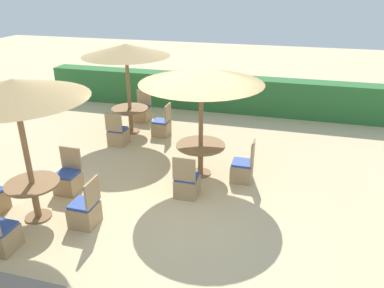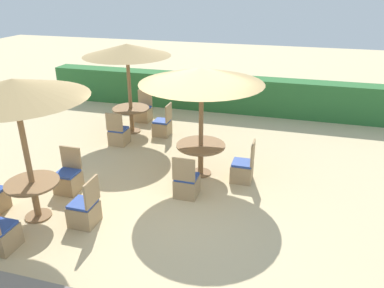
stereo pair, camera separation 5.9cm
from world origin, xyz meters
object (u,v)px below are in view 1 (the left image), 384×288
Objects in this scene: parasol_center at (201,76)px; round_table_back_left at (130,113)px; patio_chair_front_left_south at (1,236)px; parasol_back_left at (126,50)px; patio_chair_back_left_south at (118,135)px; parasol_front_left at (14,90)px; patio_chair_back_left_east at (162,127)px; round_table_front_left at (34,191)px; patio_chair_center_south at (187,184)px; patio_chair_front_left_north at (68,180)px; patio_chair_back_left_north at (142,113)px; round_table_center at (201,151)px; patio_chair_front_left_east at (85,212)px; patio_chair_center_east at (243,169)px.

parasol_center is 3.67m from round_table_back_left.
parasol_back_left is at bearing 91.06° from patio_chair_front_left_south.
parasol_front_left is at bearing -89.35° from patio_chair_back_left_south.
parasol_back_left is 2.29m from patio_chair_back_left_east.
patio_chair_front_left_south and patio_chair_back_left_east have the same top height.
parasol_back_left is at bearing 91.04° from round_table_front_left.
patio_chair_center_south is 3.23m from patio_chair_back_left_south.
round_table_back_left is (0.00, -0.00, -1.77)m from parasol_back_left.
patio_chair_front_left_north and patio_chair_center_south have the same top height.
patio_chair_back_left_north is (-0.04, 0.96, -2.08)m from parasol_back_left.
patio_chair_front_left_north is (0.02, 1.94, 0.00)m from patio_chair_front_left_south.
patio_chair_back_left_south is at bearing 135.08° from patio_chair_back_left_east.
patio_chair_front_left_south is 1.00× the size of patio_chair_front_left_north.
round_table_back_left is 1.13× the size of patio_chair_back_left_south.
round_table_center is (0.00, 0.00, -1.69)m from parasol_center.
round_table_front_left is 5.42m from patio_chair_back_left_north.
patio_chair_center_south is (2.45, 2.42, 0.00)m from patio_chair_front_left_south.
patio_chair_front_left_east and patio_chair_back_left_south have the same top height.
parasol_front_left is 4.83m from round_table_back_left.
patio_chair_front_left_east is 1.00× the size of patio_chair_front_left_north.
patio_chair_back_left_north and patio_chair_back_left_south have the same top height.
patio_chair_center_east is at bearing -46.40° from patio_chair_front_left_east.
parasol_front_left is 2.83× the size of patio_chair_center_east.
round_table_back_left is at bearing 91.04° from parasol_front_left.
patio_chair_front_left_east is at bearing 2.89° from parasol_front_left.
patio_chair_front_left_east is 4.54m from round_table_back_left.
patio_chair_center_east is 3.28m from patio_chair_back_left_east.
patio_chair_front_left_east is 0.85× the size of round_table_center.
parasol_front_left reaches higher than round_table_center.
patio_chair_front_left_north is at bearing 87.66° from parasol_front_left.
parasol_back_left reaches higher than round_table_back_left.
patio_chair_back_left_east is (0.84, 3.44, 0.00)m from patio_chair_front_left_north.
parasol_back_left is (-2.58, 1.98, 1.76)m from round_table_center.
patio_chair_center_east is at bearing -127.78° from patio_chair_back_left_east.
patio_chair_back_left_north is at bearing 50.19° from patio_chair_center_east.
patio_chair_front_left_north and patio_chair_back_left_east have the same top height.
patio_chair_back_left_east is at bearing 129.71° from round_table_center.
parasol_front_left is 1.00× the size of parasol_center.
patio_chair_front_left_north is at bearing -87.99° from parasol_back_left.
parasol_center reaches higher than round_table_back_left.
patio_chair_front_left_north is at bearing -148.84° from parasol_center.
patio_chair_center_south is 1.00× the size of patio_chair_center_east.
parasol_back_left reaches higher than round_table_center.
parasol_center is 1.04× the size of parasol_back_left.
round_table_center is at bearing -148.84° from patio_chair_front_left_north.
patio_chair_front_left_east is 3.44m from patio_chair_center_east.
parasol_front_left is 2.83× the size of patio_chair_center_south.
round_table_front_left reaches higher than round_table_center.
parasol_front_left is 2.39m from patio_chair_front_left_south.
parasol_back_left is 2.28m from patio_chair_back_left_south.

